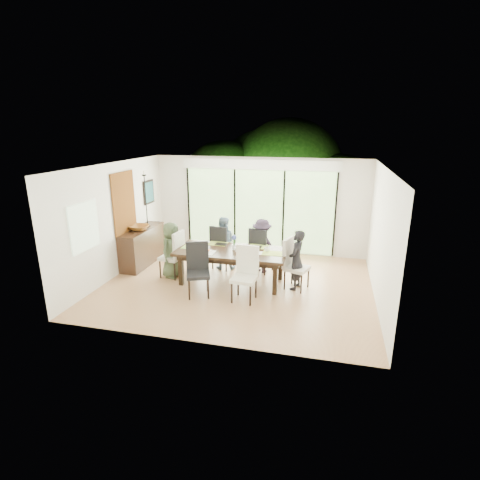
% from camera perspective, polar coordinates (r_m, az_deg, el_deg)
% --- Properties ---
extents(floor, '(6.00, 5.00, 0.01)m').
position_cam_1_polar(floor, '(8.68, -0.40, -6.83)').
color(floor, '#965F3C').
rests_on(floor, ground).
extents(ceiling, '(6.00, 5.00, 0.01)m').
position_cam_1_polar(ceiling, '(7.99, -0.44, 11.28)').
color(ceiling, white).
rests_on(ceiling, wall_back).
extents(wall_back, '(6.00, 0.02, 2.70)m').
position_cam_1_polar(wall_back, '(10.61, 2.94, 5.25)').
color(wall_back, silver).
rests_on(wall_back, floor).
extents(wall_front, '(6.00, 0.02, 2.70)m').
position_cam_1_polar(wall_front, '(5.94, -6.40, -4.27)').
color(wall_front, white).
rests_on(wall_front, floor).
extents(wall_left, '(0.02, 5.00, 2.70)m').
position_cam_1_polar(wall_left, '(9.41, -18.50, 2.88)').
color(wall_left, silver).
rests_on(wall_left, floor).
extents(wall_right, '(0.02, 5.00, 2.70)m').
position_cam_1_polar(wall_right, '(8.06, 20.80, 0.39)').
color(wall_right, silver).
rests_on(wall_right, floor).
extents(glass_doors, '(4.20, 0.02, 2.30)m').
position_cam_1_polar(glass_doors, '(10.61, 2.88, 4.41)').
color(glass_doors, '#598C3F').
rests_on(glass_doors, wall_back).
extents(blinds_header, '(4.40, 0.06, 0.28)m').
position_cam_1_polar(blinds_header, '(10.40, 2.98, 11.42)').
color(blinds_header, white).
rests_on(blinds_header, wall_back).
extents(mullion_a, '(0.05, 0.04, 2.30)m').
position_cam_1_polar(mullion_a, '(11.18, -7.79, 4.92)').
color(mullion_a, black).
rests_on(mullion_a, wall_back).
extents(mullion_b, '(0.05, 0.04, 2.30)m').
position_cam_1_polar(mullion_b, '(10.75, -0.80, 4.60)').
color(mullion_b, black).
rests_on(mullion_b, wall_back).
extents(mullion_c, '(0.05, 0.04, 2.30)m').
position_cam_1_polar(mullion_c, '(10.49, 6.64, 4.18)').
color(mullion_c, black).
rests_on(mullion_c, wall_back).
extents(mullion_d, '(0.05, 0.04, 2.30)m').
position_cam_1_polar(mullion_d, '(10.42, 14.31, 3.68)').
color(mullion_d, black).
rests_on(mullion_d, wall_back).
extents(side_window, '(0.02, 0.90, 1.00)m').
position_cam_1_polar(side_window, '(8.40, -22.64, 1.89)').
color(side_window, '#8CAD7F').
rests_on(side_window, wall_left).
extents(deck, '(6.00, 1.80, 0.10)m').
position_cam_1_polar(deck, '(11.81, 3.66, -0.57)').
color(deck, brown).
rests_on(deck, ground).
extents(rail_top, '(6.00, 0.08, 0.06)m').
position_cam_1_polar(rail_top, '(12.41, 4.38, 3.15)').
color(rail_top, '#4F3022').
rests_on(rail_top, deck).
extents(foliage_left, '(3.20, 3.20, 3.20)m').
position_cam_1_polar(foliage_left, '(13.59, -2.39, 8.21)').
color(foliage_left, '#14380F').
rests_on(foliage_left, ground).
extents(foliage_mid, '(4.00, 4.00, 4.00)m').
position_cam_1_polar(foliage_mid, '(13.69, 7.31, 9.67)').
color(foliage_mid, '#14380F').
rests_on(foliage_mid, ground).
extents(foliage_right, '(2.80, 2.80, 2.80)m').
position_cam_1_polar(foliage_right, '(12.90, 14.80, 6.38)').
color(foliage_right, '#14380F').
rests_on(foliage_right, ground).
extents(foliage_far, '(3.60, 3.60, 3.60)m').
position_cam_1_polar(foliage_far, '(14.55, 3.65, 9.47)').
color(foliage_far, '#14380F').
rests_on(foliage_far, ground).
extents(table_top, '(2.51, 1.15, 0.06)m').
position_cam_1_polar(table_top, '(8.54, -1.30, -1.76)').
color(table_top, black).
rests_on(table_top, floor).
extents(table_apron, '(2.30, 0.94, 0.10)m').
position_cam_1_polar(table_apron, '(8.57, -1.30, -2.36)').
color(table_apron, black).
rests_on(table_apron, floor).
extents(table_leg_fl, '(0.09, 0.09, 0.72)m').
position_cam_1_polar(table_leg_fl, '(8.63, -9.00, -4.55)').
color(table_leg_fl, black).
rests_on(table_leg_fl, floor).
extents(table_leg_fr, '(0.09, 0.09, 0.72)m').
position_cam_1_polar(table_leg_fr, '(8.08, 5.36, -5.93)').
color(table_leg_fr, black).
rests_on(table_leg_fr, floor).
extents(table_leg_bl, '(0.09, 0.09, 0.72)m').
position_cam_1_polar(table_leg_bl, '(9.38, -6.99, -2.71)').
color(table_leg_bl, black).
rests_on(table_leg_bl, floor).
extents(table_leg_br, '(0.09, 0.09, 0.72)m').
position_cam_1_polar(table_leg_br, '(8.88, 6.21, -3.83)').
color(table_leg_br, black).
rests_on(table_leg_br, floor).
extents(chair_left_end, '(0.54, 0.54, 1.15)m').
position_cam_1_polar(chair_left_end, '(9.09, -10.47, -2.07)').
color(chair_left_end, beige).
rests_on(chair_left_end, floor).
extents(chair_right_end, '(0.61, 0.61, 1.15)m').
position_cam_1_polar(chair_right_end, '(8.36, 8.70, -3.69)').
color(chair_right_end, silver).
rests_on(chair_right_end, floor).
extents(chair_far_left, '(0.59, 0.59, 1.15)m').
position_cam_1_polar(chair_far_left, '(9.49, -2.58, -0.98)').
color(chair_far_left, black).
rests_on(chair_far_left, floor).
extents(chair_far_right, '(0.61, 0.61, 1.15)m').
position_cam_1_polar(chair_far_right, '(9.27, 3.36, -1.43)').
color(chair_far_right, black).
rests_on(chair_far_right, floor).
extents(chair_near_left, '(0.62, 0.62, 1.15)m').
position_cam_1_polar(chair_near_left, '(7.97, -6.42, -4.63)').
color(chair_near_left, black).
rests_on(chair_near_left, floor).
extents(chair_near_right, '(0.52, 0.52, 1.15)m').
position_cam_1_polar(chair_near_right, '(7.70, 0.62, -5.31)').
color(chair_near_right, white).
rests_on(chair_near_right, floor).
extents(person_left_end, '(0.53, 0.71, 1.35)m').
position_cam_1_polar(person_left_end, '(9.05, -10.39, -1.49)').
color(person_left_end, '#425237').
rests_on(person_left_end, floor).
extents(person_right_end, '(0.52, 0.70, 1.35)m').
position_cam_1_polar(person_right_end, '(8.33, 8.59, -3.04)').
color(person_right_end, black).
rests_on(person_right_end, floor).
extents(person_far_left, '(0.68, 0.49, 1.35)m').
position_cam_1_polar(person_far_left, '(9.45, -2.62, -0.44)').
color(person_far_left, slate).
rests_on(person_far_left, floor).
extents(person_far_right, '(0.70, 0.52, 1.35)m').
position_cam_1_polar(person_far_right, '(9.22, 3.35, -0.89)').
color(person_far_right, '#2C2132').
rests_on(person_far_right, floor).
extents(placemat_left, '(0.46, 0.34, 0.01)m').
position_cam_1_polar(placemat_left, '(8.82, -7.28, -1.06)').
color(placemat_left, '#82AB3D').
rests_on(placemat_left, table_top).
extents(placemat_right, '(0.46, 0.34, 0.01)m').
position_cam_1_polar(placemat_right, '(8.35, 5.01, -2.03)').
color(placemat_right, '#A2BA42').
rests_on(placemat_right, table_top).
extents(placemat_far_l, '(0.46, 0.34, 0.01)m').
position_cam_1_polar(placemat_far_l, '(9.02, -3.40, -0.55)').
color(placemat_far_l, '#95A63B').
rests_on(placemat_far_l, table_top).
extents(placemat_far_r, '(0.46, 0.34, 0.01)m').
position_cam_1_polar(placemat_far_r, '(8.79, 2.84, -1.01)').
color(placemat_far_r, '#A0BC43').
rests_on(placemat_far_r, table_top).
extents(placemat_paper, '(0.46, 0.34, 0.01)m').
position_cam_1_polar(placemat_paper, '(8.42, -5.46, -1.88)').
color(placemat_paper, white).
rests_on(placemat_paper, table_top).
extents(tablet_far_l, '(0.27, 0.19, 0.01)m').
position_cam_1_polar(tablet_far_l, '(8.94, -2.89, -0.63)').
color(tablet_far_l, black).
rests_on(tablet_far_l, table_top).
extents(tablet_far_r, '(0.25, 0.18, 0.01)m').
position_cam_1_polar(tablet_far_r, '(8.75, 2.46, -1.04)').
color(tablet_far_r, black).
rests_on(tablet_far_r, table_top).
extents(papers, '(0.31, 0.23, 0.00)m').
position_cam_1_polar(papers, '(8.34, 3.26, -2.02)').
color(papers, white).
rests_on(papers, table_top).
extents(platter_base, '(0.27, 0.27, 0.03)m').
position_cam_1_polar(platter_base, '(8.41, -5.46, -1.78)').
color(platter_base, white).
rests_on(platter_base, table_top).
extents(platter_snacks, '(0.21, 0.21, 0.01)m').
position_cam_1_polar(platter_snacks, '(8.41, -5.46, -1.66)').
color(platter_snacks, '#C95517').
rests_on(platter_snacks, table_top).
extents(vase, '(0.08, 0.08, 0.13)m').
position_cam_1_polar(vase, '(8.55, -0.90, -1.09)').
color(vase, silver).
rests_on(vase, table_top).
extents(hyacinth_stems, '(0.04, 0.04, 0.17)m').
position_cam_1_polar(hyacinth_stems, '(8.51, -0.90, -0.28)').
color(hyacinth_stems, '#337226').
rests_on(hyacinth_stems, table_top).
extents(hyacinth_blooms, '(0.12, 0.12, 0.12)m').
position_cam_1_polar(hyacinth_blooms, '(8.48, -0.90, 0.39)').
color(hyacinth_blooms, '#4456AC').
rests_on(hyacinth_blooms, table_top).
extents(laptop, '(0.41, 0.38, 0.03)m').
position_cam_1_polar(laptop, '(8.69, -6.90, -1.25)').
color(laptop, silver).
rests_on(laptop, table_top).
extents(cup_a, '(0.17, 0.17, 0.10)m').
position_cam_1_polar(cup_a, '(8.85, -5.43, -0.61)').
color(cup_a, white).
rests_on(cup_a, table_top).
extents(cup_b, '(0.15, 0.15, 0.10)m').
position_cam_1_polar(cup_b, '(8.39, -0.50, -1.54)').
color(cup_b, white).
rests_on(cup_b, table_top).
extents(cup_c, '(0.16, 0.16, 0.10)m').
position_cam_1_polar(cup_c, '(8.45, 4.12, -1.44)').
color(cup_c, white).
rests_on(cup_c, table_top).
extents(book, '(0.19, 0.25, 0.02)m').
position_cam_1_polar(book, '(8.52, 0.41, -1.53)').
color(book, white).
rests_on(book, table_top).
extents(sideboard, '(0.47, 1.69, 0.95)m').
position_cam_1_polar(sideboard, '(10.15, -14.60, -0.94)').
color(sideboard, black).
rests_on(sideboard, floor).
extents(bowl, '(0.50, 0.50, 0.12)m').
position_cam_1_polar(bowl, '(9.92, -15.10, 1.84)').
color(bowl, brown).
rests_on(bowl, sideboard).
extents(candlestick_base, '(0.11, 0.11, 0.04)m').
position_cam_1_polar(candlestick_base, '(10.31, -13.90, 2.26)').
color(candlestick_base, black).
rests_on(candlestick_base, sideboard).
extents(candlestick_shaft, '(0.03, 0.03, 1.32)m').
position_cam_1_polar(candlestick_shaft, '(10.17, -14.16, 5.89)').
color(candlestick_shaft, black).
rests_on(candlestick_shaft, sideboard).
extents(candlestick_pan, '(0.11, 0.11, 0.03)m').
position_cam_1_polar(candlestick_pan, '(10.07, -14.43, 9.54)').
color(candlestick_pan, black).
rests_on(candlestick_pan, sideboard).
extents(candle, '(0.04, 0.04, 0.11)m').
position_cam_1_polar(candle, '(10.06, -14.45, 9.90)').
color(candle, silver).
rests_on(candle, sideboard).
extents(tapestry, '(0.02, 1.00, 1.50)m').
position_cam_1_polar(tapestry, '(9.65, -17.24, 5.46)').
color(tapestry, '#914915').
rests_on(tapestry, wall_left).
extents(art_frame, '(0.03, 0.55, 0.65)m').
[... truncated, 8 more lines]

